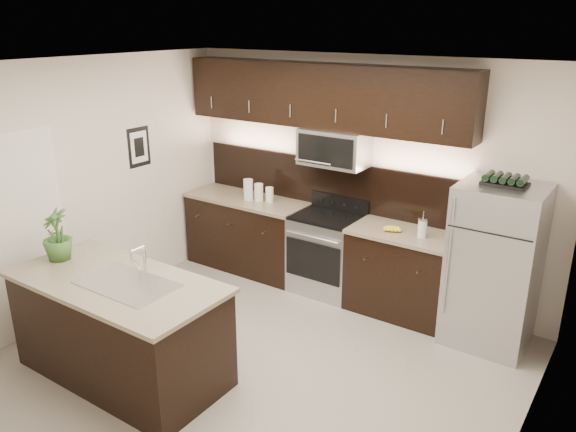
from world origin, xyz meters
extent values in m
plane|color=gray|center=(0.00, 0.00, 0.00)|extent=(4.50, 4.50, 0.00)
cube|color=beige|center=(0.00, 2.00, 1.35)|extent=(4.50, 0.02, 2.70)
cube|color=beige|center=(0.00, -2.00, 1.35)|extent=(4.50, 0.02, 2.70)
cube|color=beige|center=(-2.25, 0.00, 1.35)|extent=(0.02, 4.00, 2.70)
cube|color=beige|center=(2.25, 0.00, 1.35)|extent=(0.02, 4.00, 2.70)
cube|color=white|center=(0.00, 0.00, 2.70)|extent=(4.50, 4.00, 0.02)
cube|color=silver|center=(-2.23, -0.80, 1.01)|extent=(0.04, 0.80, 2.02)
sphere|color=silver|center=(-2.20, -0.48, 1.00)|extent=(0.06, 0.06, 0.06)
cube|color=black|center=(-2.24, 0.75, 1.65)|extent=(0.01, 0.32, 0.46)
cube|color=white|center=(-2.23, 0.75, 1.65)|extent=(0.00, 0.24, 0.36)
cube|color=black|center=(-1.42, 1.69, 0.45)|extent=(1.57, 0.62, 0.90)
cube|color=black|center=(0.71, 1.69, 0.45)|extent=(1.16, 0.62, 0.90)
cube|color=#B2B2B7|center=(-0.25, 1.69, 0.45)|extent=(0.76, 0.62, 0.90)
cube|color=black|center=(-0.25, 1.69, 0.92)|extent=(0.76, 0.60, 0.03)
cube|color=tan|center=(-1.42, 1.69, 0.92)|extent=(1.59, 0.65, 0.04)
cube|color=tan|center=(0.71, 1.69, 0.92)|extent=(1.18, 0.65, 0.04)
cube|color=black|center=(-0.46, 1.99, 1.22)|extent=(3.49, 0.02, 0.56)
cube|color=#B2B2B7|center=(-0.25, 1.80, 1.70)|extent=(0.76, 0.40, 0.40)
cube|color=black|center=(-0.46, 1.83, 2.25)|extent=(3.49, 0.33, 0.70)
cube|color=black|center=(-0.90, -0.78, 0.45)|extent=(1.90, 0.90, 0.90)
cube|color=tan|center=(-0.90, -0.78, 0.92)|extent=(1.96, 0.96, 0.04)
cube|color=silver|center=(-0.75, -0.78, 0.95)|extent=(0.84, 0.50, 0.01)
cylinder|color=silver|center=(-0.75, -0.57, 1.06)|extent=(0.03, 0.03, 0.24)
cylinder|color=silver|center=(-0.75, -0.64, 1.21)|extent=(0.02, 0.14, 0.02)
cylinder|color=silver|center=(-0.75, -0.71, 1.16)|extent=(0.02, 0.02, 0.10)
cube|color=#B2B2B7|center=(1.63, 1.63, 0.81)|extent=(0.78, 0.70, 1.61)
cube|color=black|center=(1.63, 1.63, 1.63)|extent=(0.40, 0.25, 0.03)
cylinder|color=black|center=(1.48, 1.63, 1.68)|extent=(0.07, 0.23, 0.07)
cylinder|color=black|center=(1.56, 1.63, 1.68)|extent=(0.07, 0.23, 0.07)
cylinder|color=black|center=(1.63, 1.63, 1.68)|extent=(0.07, 0.23, 0.07)
cylinder|color=black|center=(1.71, 1.63, 1.68)|extent=(0.07, 0.23, 0.07)
cylinder|color=black|center=(1.79, 1.63, 1.68)|extent=(0.07, 0.23, 0.07)
imported|color=#366126|center=(-1.67, -0.78, 1.18)|extent=(0.32, 0.32, 0.48)
cylinder|color=silver|center=(-1.35, 1.64, 1.07)|extent=(0.12, 0.12, 0.26)
cylinder|color=silver|center=(-1.22, 1.68, 1.05)|extent=(0.11, 0.11, 0.21)
cylinder|color=silver|center=(-1.08, 1.71, 1.03)|extent=(0.10, 0.10, 0.18)
cylinder|color=silver|center=(0.89, 1.64, 1.03)|extent=(0.09, 0.09, 0.18)
cylinder|color=silver|center=(0.89, 1.64, 1.13)|extent=(0.09, 0.09, 0.02)
cylinder|color=silver|center=(0.89, 1.64, 1.18)|extent=(0.01, 0.01, 0.07)
ellipsoid|color=gold|center=(0.52, 1.61, 0.97)|extent=(0.23, 0.21, 0.06)
camera|label=1|loc=(2.77, -3.54, 3.04)|focal=35.00mm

